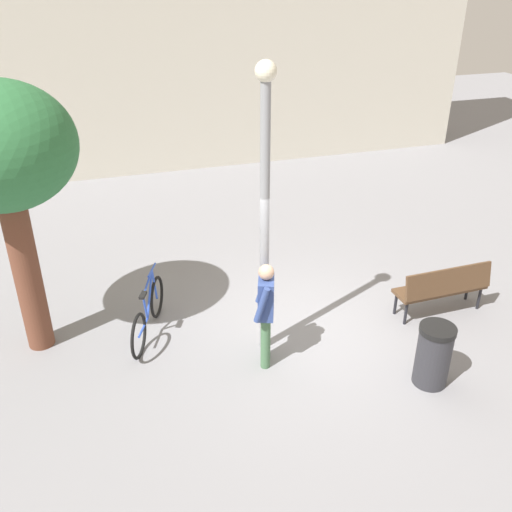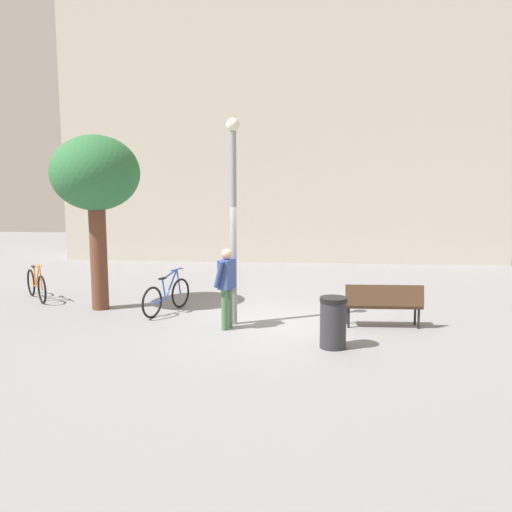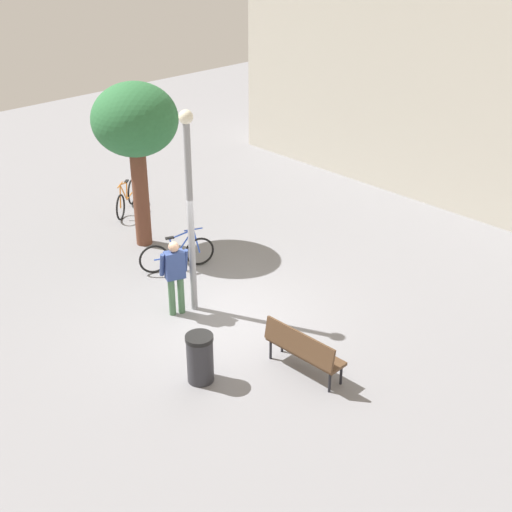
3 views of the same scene
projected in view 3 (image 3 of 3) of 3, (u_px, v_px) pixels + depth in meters
ground_plane at (223, 320)px, 14.70m from camera, size 36.00×36.00×0.00m
building_facade at (489, 34)px, 18.27m from camera, size 16.07×2.00×9.29m
lamppost at (190, 199)px, 13.97m from camera, size 0.28×0.28×4.31m
person_by_lamppost at (175, 273)px, 14.50m from camera, size 0.43×0.63×1.67m
park_bench at (302, 348)px, 12.84m from camera, size 1.61×0.52×0.92m
plaza_tree at (135, 124)px, 16.50m from camera, size 2.04×2.04×4.07m
bicycle_orange at (126, 199)px, 19.52m from camera, size 1.19×1.43×0.97m
bicycle_blue at (177, 254)px, 16.53m from camera, size 0.74×1.69×0.97m
trash_bin at (200, 358)px, 12.68m from camera, size 0.51×0.51×0.95m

